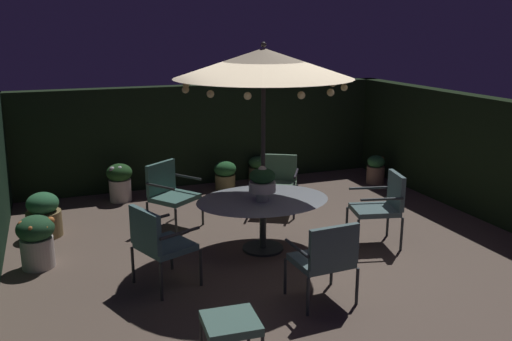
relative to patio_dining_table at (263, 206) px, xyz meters
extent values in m
cube|color=brown|center=(0.18, -0.22, -0.62)|extent=(7.48, 7.80, 0.02)
cube|color=black|center=(0.18, 3.53, 0.33)|extent=(7.48, 0.30, 1.88)
cube|color=black|center=(3.76, -0.22, 0.33)|extent=(0.30, 7.80, 1.88)
cylinder|color=#2A3230|center=(0.00, 0.00, -0.59)|extent=(0.55, 0.55, 0.03)
cylinder|color=#2A3230|center=(0.00, 0.00, -0.27)|extent=(0.09, 0.09, 0.68)
ellipsoid|color=#8C959B|center=(0.00, 0.00, 0.09)|extent=(1.79, 1.39, 0.03)
cylinder|color=#322D2D|center=(0.00, 0.00, 0.60)|extent=(0.06, 0.06, 2.42)
cone|color=beige|center=(0.00, 0.00, 1.87)|extent=(2.27, 2.27, 0.37)
sphere|color=#322D2D|center=(0.00, 0.00, 2.10)|extent=(0.07, 0.07, 0.07)
sphere|color=#F9DB8C|center=(1.00, 0.03, 1.58)|extent=(0.09, 0.09, 0.09)
sphere|color=#F9DB8C|center=(0.85, 0.54, 1.58)|extent=(0.09, 0.09, 0.09)
sphere|color=#F9DB8C|center=(0.49, 0.87, 1.58)|extent=(0.09, 0.09, 0.09)
sphere|color=#F9DB8C|center=(-0.04, 1.00, 1.58)|extent=(0.09, 0.09, 0.09)
sphere|color=#F9DB8C|center=(-0.51, 0.86, 1.58)|extent=(0.09, 0.09, 0.09)
sphere|color=#F9DB8C|center=(-0.87, 0.49, 1.58)|extent=(0.09, 0.09, 0.09)
sphere|color=#F9DB8C|center=(-1.00, -0.01, 1.58)|extent=(0.09, 0.09, 0.09)
sphere|color=#F9DB8C|center=(-0.85, -0.54, 1.58)|extent=(0.09, 0.09, 0.09)
sphere|color=#F9DB8C|center=(-0.52, -0.86, 1.58)|extent=(0.09, 0.09, 0.09)
sphere|color=#F9DB8C|center=(0.05, -1.00, 1.58)|extent=(0.09, 0.09, 0.09)
sphere|color=#F9DB8C|center=(0.47, -0.88, 1.58)|extent=(0.09, 0.09, 0.09)
sphere|color=#F9DB8C|center=(0.89, -0.47, 1.58)|extent=(0.09, 0.09, 0.09)
cylinder|color=beige|center=(-0.05, -0.09, 0.17)|extent=(0.16, 0.16, 0.13)
cylinder|color=beige|center=(-0.05, -0.09, 0.30)|extent=(0.35, 0.35, 0.13)
ellipsoid|color=#1D4424|center=(-0.05, -0.09, 0.44)|extent=(0.34, 0.34, 0.20)
sphere|color=silver|center=(-0.05, -0.09, 0.52)|extent=(0.12, 0.12, 0.12)
cylinder|color=#2A2F33|center=(-0.24, -1.29, -0.40)|extent=(0.04, 0.04, 0.42)
cylinder|color=#2A2F33|center=(0.36, -1.26, -0.40)|extent=(0.04, 0.04, 0.42)
cylinder|color=#2A2F33|center=(-0.22, -1.81, -0.40)|extent=(0.04, 0.04, 0.42)
cylinder|color=#2A2F33|center=(0.38, -1.79, -0.40)|extent=(0.04, 0.04, 0.42)
cube|color=slate|center=(0.07, -1.54, -0.15)|extent=(0.61, 0.54, 0.07)
cube|color=slate|center=(0.08, -1.79, 0.11)|extent=(0.58, 0.09, 0.44)
cylinder|color=#2A2F33|center=(-0.23, -1.55, 0.05)|extent=(0.06, 0.51, 0.04)
cylinder|color=#2A2F33|center=(0.37, -1.52, 0.05)|extent=(0.06, 0.51, 0.04)
cylinder|color=#2A3134|center=(1.14, -0.55, -0.38)|extent=(0.04, 0.04, 0.46)
cylinder|color=#2A3134|center=(1.26, -0.04, -0.38)|extent=(0.04, 0.04, 0.46)
cylinder|color=#2A3134|center=(1.72, -0.69, -0.38)|extent=(0.04, 0.04, 0.46)
cylinder|color=#2A3134|center=(1.85, -0.18, -0.38)|extent=(0.04, 0.04, 0.46)
cube|color=slate|center=(1.49, -0.37, -0.11)|extent=(0.69, 0.64, 0.07)
cube|color=slate|center=(1.78, -0.44, 0.16)|extent=(0.18, 0.50, 0.47)
cylinder|color=#2A3134|center=(1.43, -0.62, 0.12)|extent=(0.57, 0.17, 0.04)
cylinder|color=#2A3134|center=(1.56, -0.11, 0.12)|extent=(0.57, 0.17, 0.04)
cylinder|color=#2B2930|center=(0.89, 0.94, -0.40)|extent=(0.04, 0.04, 0.41)
cylinder|color=#2B2930|center=(0.35, 1.24, -0.40)|extent=(0.04, 0.04, 0.41)
cylinder|color=#2B2930|center=(1.17, 1.43, -0.40)|extent=(0.04, 0.04, 0.41)
cylinder|color=#2B2930|center=(0.64, 1.74, -0.40)|extent=(0.04, 0.04, 0.41)
cube|color=#54785C|center=(0.76, 1.34, -0.17)|extent=(0.80, 0.78, 0.07)
cube|color=#54785C|center=(0.90, 1.57, 0.08)|extent=(0.54, 0.34, 0.43)
cylinder|color=#2B2930|center=(1.03, 1.18, 0.06)|extent=(0.30, 0.49, 0.04)
cylinder|color=#2B2930|center=(0.50, 1.49, 0.06)|extent=(0.30, 0.49, 0.04)
cylinder|color=#2A2F2E|center=(-0.51, 1.20, -0.39)|extent=(0.04, 0.04, 0.43)
cylinder|color=#2A2F2E|center=(-1.00, 0.83, -0.39)|extent=(0.04, 0.04, 0.43)
cylinder|color=#2A2F2E|center=(-0.83, 1.64, -0.39)|extent=(0.04, 0.04, 0.43)
cylinder|color=#2A2F2E|center=(-1.32, 1.27, -0.39)|extent=(0.04, 0.04, 0.43)
cube|color=#436D63|center=(-0.92, 1.24, -0.14)|extent=(0.80, 0.79, 0.07)
cube|color=#436D63|center=(-1.07, 1.45, 0.13)|extent=(0.51, 0.40, 0.47)
cylinder|color=#2A2F2E|center=(-0.67, 1.42, 0.11)|extent=(0.34, 0.44, 0.04)
cylinder|color=#2A2F2E|center=(-1.16, 1.05, 0.11)|extent=(0.34, 0.44, 0.04)
cylinder|color=#303031|center=(-1.29, -0.20, -0.39)|extent=(0.04, 0.04, 0.44)
cylinder|color=#303031|center=(-1.07, -0.75, -0.39)|extent=(0.04, 0.04, 0.44)
cylinder|color=#303031|center=(-1.79, -0.40, -0.39)|extent=(0.04, 0.04, 0.44)
cylinder|color=#303031|center=(-1.57, -0.95, -0.39)|extent=(0.04, 0.04, 0.44)
cube|color=#496D6E|center=(-1.43, -0.57, -0.13)|extent=(0.71, 0.74, 0.07)
cube|color=#496D6E|center=(-1.67, -0.67, 0.13)|extent=(0.27, 0.55, 0.46)
cylinder|color=#303031|center=(-1.54, -0.30, 0.11)|extent=(0.49, 0.23, 0.04)
cylinder|color=#303031|center=(-1.32, -0.85, 0.11)|extent=(0.49, 0.23, 0.04)
cylinder|color=#2E2D2F|center=(-1.41, -2.02, -0.45)|extent=(0.03, 0.03, 0.32)
cylinder|color=#2E2D2F|center=(-0.96, -2.05, -0.45)|extent=(0.03, 0.03, 0.32)
cube|color=slate|center=(-1.20, -2.26, -0.25)|extent=(0.52, 0.51, 0.08)
cylinder|color=beige|center=(-2.83, 0.47, -0.42)|extent=(0.40, 0.40, 0.38)
ellipsoid|color=#255230|center=(-2.83, 0.47, -0.10)|extent=(0.46, 0.46, 0.32)
sphere|color=orange|center=(-2.65, 0.49, -0.02)|extent=(0.09, 0.09, 0.09)
sphere|color=orange|center=(-2.79, 0.62, -0.06)|extent=(0.07, 0.07, 0.07)
sphere|color=orange|center=(-2.89, 0.57, -0.02)|extent=(0.11, 0.11, 0.11)
sphere|color=orange|center=(-2.98, 0.45, -0.02)|extent=(0.10, 0.10, 0.10)
sphere|color=orange|center=(-2.87, 0.30, -0.04)|extent=(0.08, 0.08, 0.08)
sphere|color=orange|center=(-2.71, 0.33, -0.06)|extent=(0.06, 0.06, 0.06)
cylinder|color=olive|center=(-2.75, 1.57, -0.42)|extent=(0.49, 0.49, 0.37)
ellipsoid|color=#2E6E41|center=(-2.75, 1.57, -0.12)|extent=(0.45, 0.45, 0.31)
sphere|color=red|center=(-2.64, 1.56, -0.06)|extent=(0.07, 0.07, 0.07)
sphere|color=#DC2345|center=(-2.66, 1.67, -0.03)|extent=(0.06, 0.06, 0.06)
sphere|color=red|center=(-2.85, 1.72, -0.08)|extent=(0.10, 0.10, 0.10)
sphere|color=red|center=(-2.87, 1.54, -0.04)|extent=(0.07, 0.07, 0.07)
sphere|color=red|center=(-2.80, 1.44, -0.12)|extent=(0.06, 0.06, 0.06)
sphere|color=red|center=(-2.63, 1.45, -0.08)|extent=(0.07, 0.07, 0.07)
cylinder|color=olive|center=(1.15, 3.23, -0.47)|extent=(0.33, 0.33, 0.27)
ellipsoid|color=#346E33|center=(1.15, 3.23, -0.24)|extent=(0.34, 0.34, 0.24)
sphere|color=silver|center=(1.29, 3.26, -0.17)|extent=(0.07, 0.07, 0.07)
sphere|color=silver|center=(1.17, 3.34, -0.20)|extent=(0.10, 0.10, 0.10)
sphere|color=silver|center=(1.05, 3.22, -0.21)|extent=(0.07, 0.07, 0.07)
sphere|color=beige|center=(1.12, 3.11, -0.20)|extent=(0.07, 0.07, 0.07)
cylinder|color=#8A6954|center=(3.22, 2.25, -0.44)|extent=(0.34, 0.34, 0.33)
ellipsoid|color=#30753B|center=(3.22, 2.25, -0.18)|extent=(0.33, 0.33, 0.23)
sphere|color=orange|center=(3.35, 2.27, -0.15)|extent=(0.09, 0.09, 0.09)
sphere|color=orange|center=(3.23, 2.34, -0.17)|extent=(0.09, 0.09, 0.09)
sphere|color=orange|center=(3.13, 2.25, -0.17)|extent=(0.06, 0.06, 0.06)
sphere|color=orange|center=(3.22, 2.15, -0.14)|extent=(0.06, 0.06, 0.06)
cylinder|color=beige|center=(-1.51, 2.87, -0.42)|extent=(0.37, 0.37, 0.38)
ellipsoid|color=#20491E|center=(-1.51, 2.87, -0.11)|extent=(0.44, 0.44, 0.31)
sphere|color=silver|center=(-1.40, 2.87, -0.03)|extent=(0.09, 0.09, 0.09)
sphere|color=silver|center=(-1.51, 3.00, -0.02)|extent=(0.09, 0.09, 0.09)
sphere|color=silver|center=(-1.62, 2.98, -0.09)|extent=(0.06, 0.06, 0.06)
sphere|color=silver|center=(-1.64, 2.79, -0.02)|extent=(0.10, 0.10, 0.10)
sphere|color=silver|center=(-1.51, 2.76, -0.01)|extent=(0.09, 0.09, 0.09)
cylinder|color=olive|center=(0.39, 2.89, -0.47)|extent=(0.37, 0.37, 0.28)
ellipsoid|color=#25602E|center=(0.39, 2.89, -0.22)|extent=(0.41, 0.41, 0.29)
sphere|color=orange|center=(0.51, 2.88, -0.22)|extent=(0.10, 0.10, 0.10)
sphere|color=orange|center=(0.39, 3.00, -0.19)|extent=(0.11, 0.11, 0.11)
sphere|color=orange|center=(0.29, 2.91, -0.18)|extent=(0.06, 0.06, 0.06)
sphere|color=orange|center=(0.35, 2.75, -0.19)|extent=(0.08, 0.08, 0.08)
camera|label=1|loc=(-2.54, -6.42, 2.30)|focal=38.42mm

